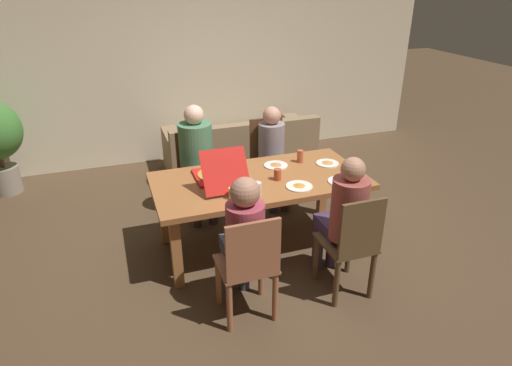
{
  "coord_description": "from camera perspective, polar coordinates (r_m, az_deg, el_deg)",
  "views": [
    {
      "loc": [
        -1.26,
        -3.52,
        2.48
      ],
      "look_at": [
        0.0,
        0.1,
        0.64
      ],
      "focal_mm": 30.98,
      "sensor_mm": 36.0,
      "label": 1
    }
  ],
  "objects": [
    {
      "name": "ground_plane",
      "position": [
        4.49,
        0.42,
        -7.93
      ],
      "size": [
        20.0,
        20.0,
        0.0
      ],
      "primitive_type": "plane",
      "color": "#4C3825"
    },
    {
      "name": "back_wall",
      "position": [
        6.38,
        -7.77,
        15.62
      ],
      "size": [
        6.86,
        0.12,
        2.8
      ],
      "primitive_type": "cube",
      "color": "beige",
      "rests_on": "ground"
    },
    {
      "name": "dining_table",
      "position": [
        4.17,
        0.45,
        -0.48
      ],
      "size": [
        1.98,
        0.98,
        0.73
      ],
      "color": "#9C5E32",
      "rests_on": "ground"
    },
    {
      "name": "chair_0",
      "position": [
        5.17,
        1.64,
        3.14
      ],
      "size": [
        0.41,
        0.39,
        0.97
      ],
      "color": "brown",
      "rests_on": "ground"
    },
    {
      "name": "person_0",
      "position": [
        4.98,
        2.24,
        4.37
      ],
      "size": [
        0.29,
        0.48,
        1.15
      ],
      "color": "#3B353A",
      "rests_on": "ground"
    },
    {
      "name": "chair_1",
      "position": [
        3.35,
        -0.91,
        -10.73
      ],
      "size": [
        0.43,
        0.39,
        0.93
      ],
      "color": "#9A5A3D",
      "rests_on": "ground"
    },
    {
      "name": "person_1",
      "position": [
        3.35,
        -1.69,
        -6.55
      ],
      "size": [
        0.29,
        0.48,
        1.19
      ],
      "color": "#3C404E",
      "rests_on": "ground"
    },
    {
      "name": "chair_2",
      "position": [
        4.94,
        -7.76,
        1.6
      ],
      "size": [
        0.4,
        0.39,
        0.91
      ],
      "color": "#583518",
      "rests_on": "ground"
    },
    {
      "name": "person_2",
      "position": [
        4.73,
        -7.63,
        3.81
      ],
      "size": [
        0.36,
        0.51,
        1.25
      ],
      "color": "#403539",
      "rests_on": "ground"
    },
    {
      "name": "chair_3",
      "position": [
        3.67,
        12.18,
        -7.85
      ],
      "size": [
        0.39,
        0.44,
        0.95
      ],
      "color": "brown",
      "rests_on": "ground"
    },
    {
      "name": "person_3",
      "position": [
        3.67,
        11.28,
        -3.85
      ],
      "size": [
        0.29,
        0.53,
        1.22
      ],
      "color": "#402E4C",
      "rests_on": "ground"
    },
    {
      "name": "pizza_box_0",
      "position": [
        4.1,
        -4.91,
        1.1
      ],
      "size": [
        0.41,
        0.64,
        0.36
      ],
      "color": "red",
      "rests_on": "dining_table"
    },
    {
      "name": "plate_0",
      "position": [
        4.4,
        2.57,
        2.33
      ],
      "size": [
        0.24,
        0.24,
        0.03
      ],
      "color": "white",
      "rests_on": "dining_table"
    },
    {
      "name": "plate_1",
      "position": [
        3.98,
        5.59,
        -0.39
      ],
      "size": [
        0.24,
        0.24,
        0.03
      ],
      "color": "white",
      "rests_on": "dining_table"
    },
    {
      "name": "plate_2",
      "position": [
        4.5,
        9.21,
        2.56
      ],
      "size": [
        0.23,
        0.23,
        0.03
      ],
      "color": "white",
      "rests_on": "dining_table"
    },
    {
      "name": "plate_3",
      "position": [
        4.13,
        10.9,
        0.21
      ],
      "size": [
        0.24,
        0.24,
        0.01
      ],
      "color": "white",
      "rests_on": "dining_table"
    },
    {
      "name": "drinking_glass_0",
      "position": [
        3.8,
        0.17,
        -0.75
      ],
      "size": [
        0.07,
        0.07,
        0.12
      ],
      "primitive_type": "cylinder",
      "color": "silver",
      "rests_on": "dining_table"
    },
    {
      "name": "drinking_glass_1",
      "position": [
        4.09,
        2.8,
        1.11
      ],
      "size": [
        0.07,
        0.07,
        0.11
      ],
      "primitive_type": "cylinder",
      "color": "#B3482A",
      "rests_on": "dining_table"
    },
    {
      "name": "drinking_glass_2",
      "position": [
        4.49,
        5.72,
        3.45
      ],
      "size": [
        0.06,
        0.06,
        0.13
      ],
      "primitive_type": "cylinder",
      "color": "#B55334",
      "rests_on": "dining_table"
    },
    {
      "name": "drinking_glass_3",
      "position": [
        3.74,
        -3.06,
        -1.36
      ],
      "size": [
        0.06,
        0.06,
        0.1
      ],
      "primitive_type": "cylinder",
      "color": "#DBCB67",
      "rests_on": "dining_table"
    },
    {
      "name": "couch",
      "position": [
        6.08,
        -2.05,
        4.22
      ],
      "size": [
        1.98,
        0.89,
        0.75
      ],
      "color": "#8E7253",
      "rests_on": "ground"
    }
  ]
}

